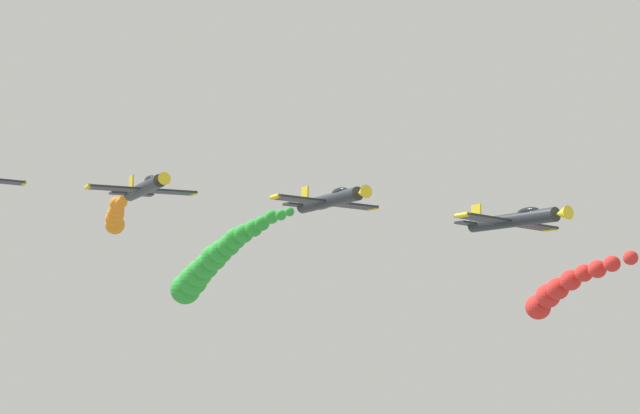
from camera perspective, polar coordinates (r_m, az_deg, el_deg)
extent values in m
sphere|color=red|center=(68.16, 22.92, -3.64)|extent=(1.26, 1.26, 1.26)
sphere|color=red|center=(69.38, 21.68, -4.10)|extent=(1.45, 1.45, 1.45)
sphere|color=red|center=(70.94, 20.68, -4.52)|extent=(1.64, 1.64, 1.64)
sphere|color=red|center=(72.58, 19.76, -4.83)|extent=(1.65, 1.65, 1.65)
sphere|color=red|center=(74.15, 18.84, -5.38)|extent=(1.99, 1.99, 1.99)
sphere|color=red|center=(75.71, 17.93, -6.04)|extent=(2.16, 2.16, 2.16)
sphere|color=red|center=(77.56, 17.25, -6.58)|extent=(2.42, 2.42, 2.42)
sphere|color=red|center=(79.32, 16.53, -7.44)|extent=(2.58, 2.58, 2.58)
cylinder|color=#23282D|center=(59.21, 14.60, -1.02)|extent=(1.17, 9.00, 1.17)
cone|color=yellow|center=(55.68, 18.24, -0.47)|extent=(1.11, 1.20, 1.11)
cube|color=#23282D|center=(59.48, 14.33, -1.15)|extent=(9.19, 1.90, 0.76)
cylinder|color=yellow|center=(62.70, 17.38, -1.63)|extent=(0.38, 1.40, 0.38)
cylinder|color=yellow|center=(56.45, 10.95, -0.62)|extent=(0.38, 1.40, 0.38)
cube|color=#23282D|center=(62.13, 12.05, -1.36)|extent=(3.80, 1.20, 0.42)
cube|color=yellow|center=(62.35, 12.00, -0.53)|extent=(0.24, 1.10, 1.61)
ellipsoid|color=black|center=(58.02, 15.84, -0.35)|extent=(0.84, 2.20, 0.75)
cylinder|color=#23282D|center=(59.95, 0.65, 0.49)|extent=(1.14, 9.00, 1.14)
cone|color=yellow|center=(55.64, 3.27, 1.13)|extent=(1.08, 1.20, 1.08)
cube|color=#23282D|center=(60.28, 0.45, 0.35)|extent=(9.20, 1.90, 0.49)
cylinder|color=yellow|center=(62.65, 4.10, -0.09)|extent=(0.37, 1.40, 0.37)
cylinder|color=yellow|center=(58.17, -3.48, 0.81)|extent=(0.37, 1.40, 0.37)
cube|color=#23282D|center=(63.42, -1.16, 0.08)|extent=(3.80, 1.20, 0.31)
cube|color=yellow|center=(63.65, -1.18, 0.89)|extent=(0.19, 1.10, 1.60)
ellipsoid|color=black|center=(58.50, 1.54, 1.18)|extent=(0.82, 2.20, 0.73)
sphere|color=green|center=(65.97, -2.38, -0.36)|extent=(0.86, 0.86, 0.86)
sphere|color=green|center=(67.73, -3.05, -0.62)|extent=(1.02, 1.02, 1.02)
sphere|color=green|center=(69.45, -3.77, -0.78)|extent=(1.32, 1.32, 1.32)
sphere|color=green|center=(71.12, -4.50, -1.26)|extent=(1.47, 1.47, 1.47)
sphere|color=green|center=(72.84, -5.15, -1.64)|extent=(1.74, 1.74, 1.74)
sphere|color=green|center=(74.48, -5.93, -2.06)|extent=(1.94, 1.94, 1.94)
sphere|color=green|center=(76.18, -6.59, -2.46)|extent=(2.23, 2.23, 2.23)
sphere|color=green|center=(77.97, -7.07, -2.96)|extent=(2.31, 2.31, 2.31)
sphere|color=green|center=(79.68, -7.68, -3.44)|extent=(2.51, 2.51, 2.51)
sphere|color=green|center=(81.43, -8.22, -3.90)|extent=(2.85, 2.85, 2.85)
sphere|color=green|center=(83.12, -8.83, -4.56)|extent=(2.84, 2.84, 2.84)
sphere|color=green|center=(84.88, -9.35, -5.08)|extent=(3.08, 3.08, 3.08)
sphere|color=green|center=(86.67, -9.81, -5.64)|extent=(3.39, 3.39, 3.39)
sphere|color=green|center=(88.41, -10.38, -6.28)|extent=(3.56, 3.56, 3.56)
cylinder|color=#23282D|center=(64.90, -13.48, 1.41)|extent=(1.12, 9.00, 1.12)
cone|color=yellow|center=(60.07, -12.13, 2.09)|extent=(1.06, 1.20, 1.06)
cube|color=#23282D|center=(65.26, -13.58, 1.28)|extent=(9.20, 1.90, 0.31)
cylinder|color=yellow|center=(66.65, -9.77, 1.05)|extent=(0.37, 1.40, 0.37)
cylinder|color=yellow|center=(64.18, -17.53, 1.51)|extent=(0.37, 1.40, 0.37)
cube|color=#23282D|center=(68.72, -14.40, 0.99)|extent=(3.80, 1.20, 0.23)
cube|color=yellow|center=(68.95, -14.40, 1.73)|extent=(0.16, 1.10, 1.60)
ellipsoid|color=black|center=(63.27, -13.02, 2.08)|extent=(0.81, 2.20, 0.71)
sphere|color=orange|center=(71.27, -14.92, 0.70)|extent=(0.90, 0.90, 0.90)
sphere|color=orange|center=(72.86, -15.14, 0.35)|extent=(1.12, 1.12, 1.12)
sphere|color=orange|center=(74.45, -15.47, 0.24)|extent=(1.38, 1.38, 1.38)
sphere|color=orange|center=(76.09, -15.47, -0.19)|extent=(1.50, 1.50, 1.50)
sphere|color=orange|center=(77.74, -15.54, -0.49)|extent=(1.71, 1.71, 1.71)
sphere|color=orange|center=(79.35, -15.65, -0.87)|extent=(1.83, 1.83, 1.83)
sphere|color=orange|center=(81.01, -15.60, -1.33)|extent=(2.07, 2.07, 2.07)
cylinder|color=yellow|center=(72.31, -21.97, 1.71)|extent=(0.37, 1.40, 0.37)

